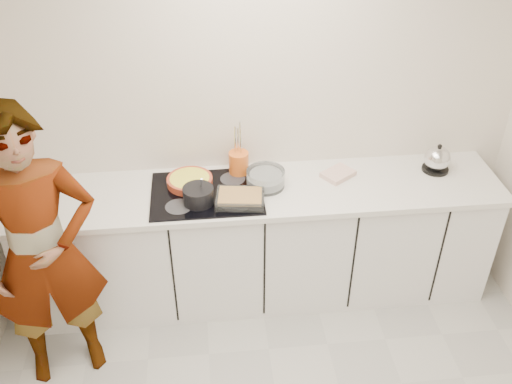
{
  "coord_description": "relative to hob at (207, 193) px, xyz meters",
  "views": [
    {
      "loc": [
        -0.35,
        -1.79,
        3.04
      ],
      "look_at": [
        -0.05,
        1.05,
        1.05
      ],
      "focal_mm": 40.0,
      "sensor_mm": 36.0,
      "label": 1
    }
  ],
  "objects": [
    {
      "name": "wall_back",
      "position": [
        0.35,
        0.34,
        0.38
      ],
      "size": [
        3.6,
        0.0,
        2.6
      ],
      "primitive_type": "cube",
      "color": "silver",
      "rests_on": "ground"
    },
    {
      "name": "base_cabinets",
      "position": [
        0.35,
        0.02,
        -0.48
      ],
      "size": [
        3.2,
        0.58,
        0.87
      ],
      "primitive_type": "cube",
      "color": "white",
      "rests_on": "floor"
    },
    {
      "name": "countertop",
      "position": [
        0.35,
        0.02,
        -0.03
      ],
      "size": [
        3.24,
        0.64,
        0.04
      ],
      "primitive_type": "cube",
      "color": "white",
      "rests_on": "base_cabinets"
    },
    {
      "name": "hob",
      "position": [
        0.0,
        0.0,
        0.0
      ],
      "size": [
        0.72,
        0.54,
        0.01
      ],
      "primitive_type": "cube",
      "color": "black",
      "rests_on": "countertop"
    },
    {
      "name": "tart_dish",
      "position": [
        -0.11,
        0.11,
        0.03
      ],
      "size": [
        0.36,
        0.36,
        0.05
      ],
      "color": "#BA4328",
      "rests_on": "hob"
    },
    {
      "name": "saucepan",
      "position": [
        -0.05,
        -0.11,
        0.06
      ],
      "size": [
        0.2,
        0.2,
        0.19
      ],
      "color": "black",
      "rests_on": "hob"
    },
    {
      "name": "baking_dish",
      "position": [
        0.21,
        -0.13,
        0.04
      ],
      "size": [
        0.33,
        0.26,
        0.06
      ],
      "color": "silver",
      "rests_on": "hob"
    },
    {
      "name": "mixing_bowl",
      "position": [
        0.39,
        0.05,
        0.05
      ],
      "size": [
        0.32,
        0.32,
        0.12
      ],
      "color": "silver",
      "rests_on": "countertop"
    },
    {
      "name": "tea_towel",
      "position": [
        0.9,
        0.12,
        0.01
      ],
      "size": [
        0.26,
        0.24,
        0.03
      ],
      "primitive_type": "cube",
      "rotation": [
        0.0,
        0.0,
        0.61
      ],
      "color": "white",
      "rests_on": "countertop"
    },
    {
      "name": "kettle",
      "position": [
        1.58,
        0.12,
        0.08
      ],
      "size": [
        0.21,
        0.21,
        0.21
      ],
      "color": "black",
      "rests_on": "countertop"
    },
    {
      "name": "utensil_crock",
      "position": [
        0.23,
        0.22,
        0.08
      ],
      "size": [
        0.17,
        0.17,
        0.17
      ],
      "primitive_type": "cylinder",
      "rotation": [
        0.0,
        0.0,
        0.32
      ],
      "color": "orange",
      "rests_on": "countertop"
    },
    {
      "name": "cook",
      "position": [
        -0.94,
        -0.51,
        0.0
      ],
      "size": [
        0.77,
        0.61,
        1.84
      ],
      "primitive_type": "imported",
      "rotation": [
        0.0,
        0.0,
        0.28
      ],
      "color": "white",
      "rests_on": "floor"
    }
  ]
}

